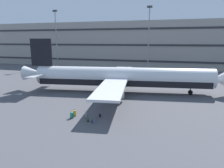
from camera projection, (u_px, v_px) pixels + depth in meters
ground_plane at (125, 91)px, 44.48m from camera, size 600.00×600.00×0.00m
terminal_structure at (150, 45)px, 87.00m from camera, size 145.10×20.04×18.17m
airliner at (121, 77)px, 43.13m from camera, size 42.96×34.89×11.18m
light_mast_far_left at (56, 35)px, 82.12m from camera, size 1.80×0.50×22.46m
light_mast_left at (149, 34)px, 72.18m from camera, size 1.80×0.50×22.45m
suitcase_black at (86, 115)px, 29.31m from camera, size 0.31×0.47×0.85m
suitcase_orange at (75, 113)px, 29.78m from camera, size 0.46×0.37×1.04m
suitcase_large at (72, 115)px, 28.98m from camera, size 0.53×0.45×0.96m
backpack_silver at (100, 116)px, 29.35m from camera, size 0.38×0.35×0.55m
backpack_laid_flat at (92, 121)px, 27.40m from camera, size 0.42×0.39×0.51m
backpack_purple at (88, 120)px, 27.78m from camera, size 0.42×0.45×0.50m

